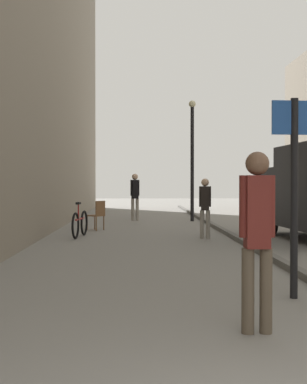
{
  "coord_description": "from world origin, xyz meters",
  "views": [
    {
      "loc": [
        -1.04,
        -2.33,
        1.5
      ],
      "look_at": [
        -0.58,
        13.03,
        1.25
      ],
      "focal_mm": 51.82,
      "sensor_mm": 36.0,
      "label": 1
    }
  ],
  "objects": [
    {
      "name": "street_sign_post",
      "position": [
        1.0,
        4.8,
        1.55
      ],
      "size": [
        0.6,
        0.1,
        2.6
      ],
      "rotation": [
        0.0,
        0.0,
        3.21
      ],
      "color": "black",
      "rests_on": "ground_plane"
    },
    {
      "name": "pedestrian_mid_block",
      "position": [
        -1.12,
        19.88,
        1.08
      ],
      "size": [
        0.36,
        0.27,
        1.88
      ],
      "rotation": [
        0.0,
        0.0,
        0.3
      ],
      "color": "gray",
      "rests_on": "ground_plane"
    },
    {
      "name": "ground_plane",
      "position": [
        0.0,
        12.0,
        0.0
      ],
      "size": [
        80.0,
        80.0,
        0.0
      ],
      "primitive_type": "plane",
      "color": "gray"
    },
    {
      "name": "pedestrian_main_foreground",
      "position": [
        0.15,
        3.13,
        1.05
      ],
      "size": [
        0.36,
        0.24,
        1.81
      ],
      "rotation": [
        0.0,
        0.0,
        0.01
      ],
      "color": "brown",
      "rests_on": "ground_plane"
    },
    {
      "name": "kerb_strip",
      "position": [
        1.58,
        12.0,
        0.06
      ],
      "size": [
        0.16,
        40.0,
        0.12
      ],
      "primitive_type": "cube",
      "color": "#615F5B",
      "rests_on": "ground_plane"
    },
    {
      "name": "pedestrian_far_crossing",
      "position": [
        0.81,
        12.59,
        0.94
      ],
      "size": [
        0.32,
        0.21,
        1.63
      ],
      "rotation": [
        0.0,
        0.0,
        2.97
      ],
      "color": "gray",
      "rests_on": "ground_plane"
    },
    {
      "name": "bicycle_leaning",
      "position": [
        -2.62,
        13.01,
        0.38
      ],
      "size": [
        0.28,
        1.76,
        0.98
      ],
      "rotation": [
        0.0,
        0.0,
        -0.13
      ],
      "color": "black",
      "rests_on": "ground_plane"
    },
    {
      "name": "lamp_post",
      "position": [
        1.14,
        19.45,
        2.72
      ],
      "size": [
        0.28,
        0.28,
        4.76
      ],
      "color": "black",
      "rests_on": "ground_plane"
    },
    {
      "name": "cafe_chair_near_window",
      "position": [
        -2.29,
        15.26,
        0.55
      ],
      "size": [
        0.61,
        0.61,
        0.94
      ],
      "rotation": [
        0.0,
        0.0,
        0.95
      ],
      "color": "brown",
      "rests_on": "ground_plane"
    }
  ]
}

